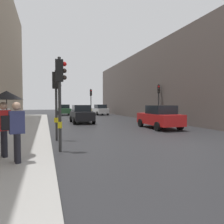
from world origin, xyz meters
name	(u,v)px	position (x,y,z in m)	size (l,w,h in m)	color
ground_plane	(181,145)	(0.00, 0.00, 0.00)	(120.00, 120.00, 0.00)	#28282B
sidewalk_kerb	(20,133)	(-7.39, 6.00, 0.08)	(3.46, 40.00, 0.16)	#A8A5A0
building_facade_right	(170,87)	(11.66, 17.55, 4.30)	(12.00, 30.51, 8.60)	#5B514C
traffic_light_near_right	(57,92)	(-5.34, 2.92, 2.47)	(0.45, 0.36, 3.58)	#2D2D2D
traffic_light_far_median	(91,98)	(0.08, 19.21, 2.71)	(0.24, 0.43, 3.93)	#2D2D2D
traffic_light_mid_street	(159,96)	(5.35, 10.58, 2.70)	(0.35, 0.45, 3.92)	#2D2D2D
traffic_light_near_left	(60,87)	(-5.33, 0.44, 2.54)	(0.44, 0.26, 3.68)	#2D2D2D
car_red_sedan	(159,117)	(2.34, 5.57, 0.88)	(2.12, 4.25, 1.76)	red
car_green_estate	(64,110)	(-2.88, 26.54, 0.88)	(2.07, 4.23, 1.76)	#2D6038
car_dark_suv	(82,114)	(-2.50, 11.93, 0.88)	(2.04, 4.21, 1.76)	black
car_white_compact	(100,110)	(2.91, 24.92, 0.88)	(2.20, 4.29, 1.76)	silver
pedestrian_with_umbrella	(6,105)	(-7.11, -0.34, 1.84)	(1.00, 1.00, 2.14)	black
pedestrian_with_grey_backpack	(15,128)	(-6.73, -1.22, 1.16)	(0.65, 0.42, 1.77)	black
pedestrian_with_black_backpack	(4,120)	(-7.67, 2.45, 1.16)	(0.65, 0.43, 1.77)	black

